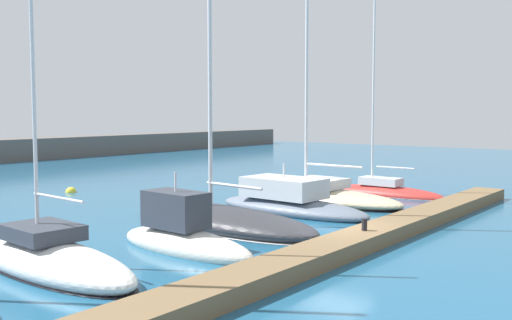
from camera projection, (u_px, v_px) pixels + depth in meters
The scene contains 10 objects.
ground_plane at pixel (336, 240), 22.63m from camera, with size 120.00×120.00×0.00m, color #1E567A.
dock_pier at pixel (367, 237), 21.84m from camera, with size 30.00×1.54×0.56m, color brown.
sailboat_white_second at pixel (47, 259), 18.44m from camera, with size 3.17×8.71×13.86m.
motorboat_ivory_third at pixel (182, 237), 20.98m from camera, with size 2.20×6.31×3.15m.
sailboat_charcoal_fourth at pixel (221, 219), 25.30m from camera, with size 4.44×10.51×16.09m.
motorboat_slate_fifth at pixel (289, 202), 28.94m from camera, with size 3.20×8.57×2.66m.
sailboat_sand_sixth at pixel (318, 194), 32.20m from camera, with size 3.97×10.27×21.87m.
sailboat_red_seventh at pixel (385, 191), 34.88m from camera, with size 2.25×7.37×15.55m.
mooring_buoy_yellow at pixel (71, 192), 36.07m from camera, with size 0.64×0.64×0.64m, color yellow.
dock_bollard at pixel (364, 225), 21.66m from camera, with size 0.20×0.20×0.44m, color black.
Camera 1 is at (-19.56, -11.14, 4.85)m, focal length 42.29 mm.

